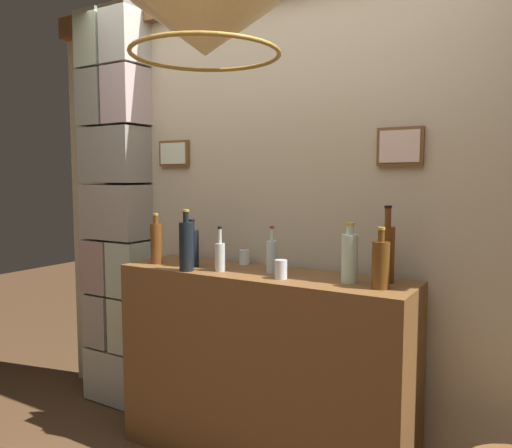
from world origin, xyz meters
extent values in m
cube|color=#BCAD8E|center=(0.00, 1.10, 1.29)|extent=(3.45, 0.08, 2.58)
cube|color=brown|center=(-0.76, 1.05, 1.63)|extent=(0.22, 0.03, 0.16)
cube|color=beige|center=(-0.76, 1.03, 1.63)|extent=(0.19, 0.01, 0.13)
cube|color=brown|center=(0.62, 1.05, 1.63)|extent=(0.22, 0.03, 0.18)
cube|color=beige|center=(0.62, 1.03, 1.63)|extent=(0.19, 0.01, 0.15)
cube|color=#B0AE9E|center=(-1.17, 0.98, 0.18)|extent=(0.46, 0.29, 0.35)
cube|color=gray|center=(-1.29, 0.98, 0.54)|extent=(0.20, 0.29, 0.35)
cube|color=#B7BCA0|center=(-1.05, 0.98, 0.54)|extent=(0.21, 0.29, 0.35)
cube|color=gray|center=(-1.29, 0.98, 0.90)|extent=(0.23, 0.29, 0.35)
cube|color=#ACB79F|center=(-1.05, 0.98, 0.90)|extent=(0.21, 0.29, 0.35)
cube|color=gray|center=(-1.17, 0.98, 1.27)|extent=(0.44, 0.29, 0.35)
cube|color=gray|center=(-1.17, 0.98, 1.63)|extent=(0.43, 0.29, 0.35)
cube|color=gray|center=(-1.29, 0.98, 1.99)|extent=(0.21, 0.29, 0.35)
cube|color=#B49F9E|center=(-1.05, 0.98, 1.99)|extent=(0.22, 0.29, 0.35)
cube|color=#9DA98E|center=(-1.29, 0.98, 2.35)|extent=(0.20, 0.29, 0.35)
cube|color=#B1AFA1|center=(-1.05, 0.98, 2.35)|extent=(0.22, 0.29, 0.35)
cube|color=brown|center=(0.00, 0.81, 0.50)|extent=(1.55, 0.42, 1.01)
cylinder|color=black|center=(-0.35, 0.65, 1.13)|extent=(0.07, 0.07, 0.25)
cylinder|color=black|center=(-0.35, 0.65, 1.29)|extent=(0.03, 0.03, 0.05)
cylinder|color=#B7932D|center=(-0.35, 0.65, 1.32)|extent=(0.03, 0.03, 0.01)
cylinder|color=silver|center=(0.05, 0.83, 1.09)|extent=(0.05, 0.05, 0.16)
cylinder|color=silver|center=(0.05, 0.83, 1.20)|extent=(0.02, 0.02, 0.06)
cylinder|color=maroon|center=(0.05, 0.83, 1.24)|extent=(0.02, 0.02, 0.01)
cylinder|color=silver|center=(0.47, 0.80, 1.12)|extent=(0.08, 0.08, 0.22)
cylinder|color=silver|center=(0.47, 0.80, 1.25)|extent=(0.03, 0.03, 0.04)
cylinder|color=#B7932D|center=(0.47, 0.80, 1.28)|extent=(0.04, 0.04, 0.01)
cylinder|color=brown|center=(-0.63, 0.73, 1.12)|extent=(0.06, 0.06, 0.22)
cylinder|color=brown|center=(-0.63, 0.73, 1.25)|extent=(0.03, 0.03, 0.05)
cylinder|color=#B7932D|center=(-0.63, 0.73, 1.28)|extent=(0.03, 0.03, 0.01)
cylinder|color=black|center=(-0.41, 0.77, 1.11)|extent=(0.07, 0.07, 0.20)
cylinder|color=black|center=(-0.41, 0.77, 1.23)|extent=(0.03, 0.03, 0.05)
cylinder|color=black|center=(-0.41, 0.77, 1.26)|extent=(0.03, 0.03, 0.01)
cylinder|color=brown|center=(0.63, 0.76, 1.11)|extent=(0.08, 0.08, 0.20)
cylinder|color=brown|center=(0.63, 0.76, 1.24)|extent=(0.03, 0.03, 0.05)
cylinder|color=#B7932D|center=(0.63, 0.76, 1.27)|extent=(0.03, 0.03, 0.01)
cylinder|color=brown|center=(0.61, 0.90, 1.14)|extent=(0.07, 0.07, 0.26)
cylinder|color=brown|center=(0.61, 0.90, 1.31)|extent=(0.03, 0.03, 0.08)
cylinder|color=black|center=(0.61, 0.90, 1.35)|extent=(0.03, 0.03, 0.01)
cylinder|color=silver|center=(-0.20, 0.73, 1.08)|extent=(0.05, 0.05, 0.14)
cylinder|color=silver|center=(-0.20, 0.73, 1.19)|extent=(0.02, 0.02, 0.08)
cylinder|color=black|center=(-0.20, 0.73, 1.23)|extent=(0.02, 0.02, 0.01)
cylinder|color=silver|center=(-0.20, 0.97, 1.05)|extent=(0.06, 0.06, 0.08)
cylinder|color=silver|center=(0.16, 0.72, 1.05)|extent=(0.06, 0.06, 0.09)
cone|color=beige|center=(0.16, 0.15, 2.02)|extent=(0.54, 0.54, 0.20)
torus|color=#AD8433|center=(0.16, 0.15, 1.93)|extent=(0.55, 0.55, 0.02)
camera|label=1|loc=(1.27, -1.34, 1.49)|focal=35.08mm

